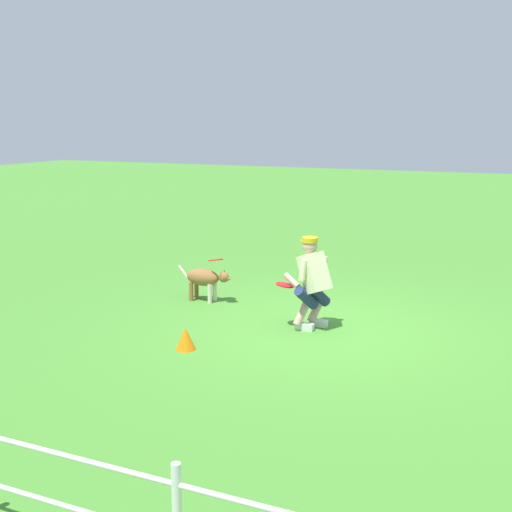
{
  "coord_description": "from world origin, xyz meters",
  "views": [
    {
      "loc": [
        -2.83,
        8.4,
        2.89
      ],
      "look_at": [
        1.14,
        -0.35,
        0.9
      ],
      "focal_mm": 46.39,
      "sensor_mm": 36.0,
      "label": 1
    }
  ],
  "objects_px": {
    "dog": "(205,279)",
    "frisbee_held": "(285,285)",
    "training_cone": "(186,338)",
    "frisbee_flying": "(216,260)",
    "person": "(312,280)"
  },
  "relations": [
    {
      "from": "dog",
      "to": "frisbee_held",
      "type": "height_order",
      "value": "frisbee_held"
    },
    {
      "from": "training_cone",
      "to": "frisbee_held",
      "type": "bearing_deg",
      "value": -119.31
    },
    {
      "from": "dog",
      "to": "frisbee_flying",
      "type": "height_order",
      "value": "frisbee_flying"
    },
    {
      "from": "dog",
      "to": "training_cone",
      "type": "bearing_deg",
      "value": -66.53
    },
    {
      "from": "dog",
      "to": "training_cone",
      "type": "height_order",
      "value": "dog"
    },
    {
      "from": "training_cone",
      "to": "frisbee_flying",
      "type": "bearing_deg",
      "value": -72.13
    },
    {
      "from": "person",
      "to": "training_cone",
      "type": "xyz_separation_m",
      "value": [
        1.17,
        1.5,
        -0.55
      ]
    },
    {
      "from": "frisbee_flying",
      "to": "frisbee_held",
      "type": "relative_size",
      "value": 0.93
    },
    {
      "from": "person",
      "to": "frisbee_held",
      "type": "height_order",
      "value": "person"
    },
    {
      "from": "frisbee_held",
      "to": "training_cone",
      "type": "xyz_separation_m",
      "value": [
        0.79,
        1.41,
        -0.46
      ]
    },
    {
      "from": "frisbee_flying",
      "to": "frisbee_held",
      "type": "xyz_separation_m",
      "value": [
        -1.48,
        0.73,
        -0.09
      ]
    },
    {
      "from": "frisbee_held",
      "to": "training_cone",
      "type": "bearing_deg",
      "value": 60.69
    },
    {
      "from": "frisbee_flying",
      "to": "training_cone",
      "type": "bearing_deg",
      "value": 107.87
    },
    {
      "from": "training_cone",
      "to": "person",
      "type": "bearing_deg",
      "value": -127.98
    },
    {
      "from": "dog",
      "to": "frisbee_flying",
      "type": "distance_m",
      "value": 0.38
    }
  ]
}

